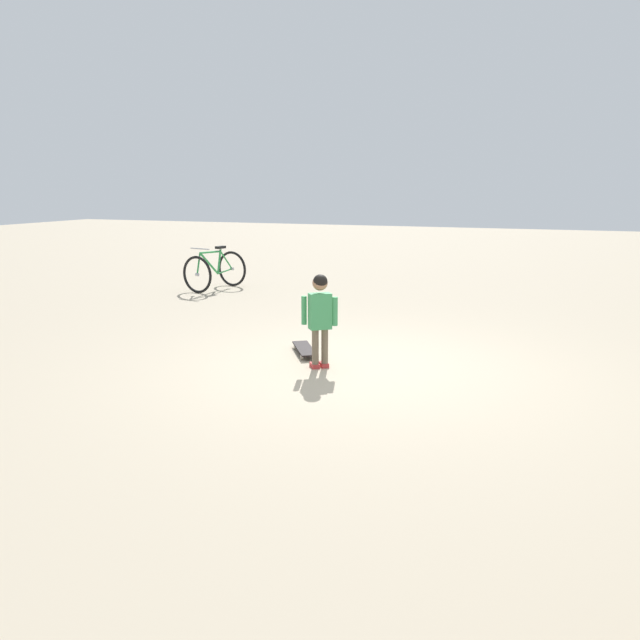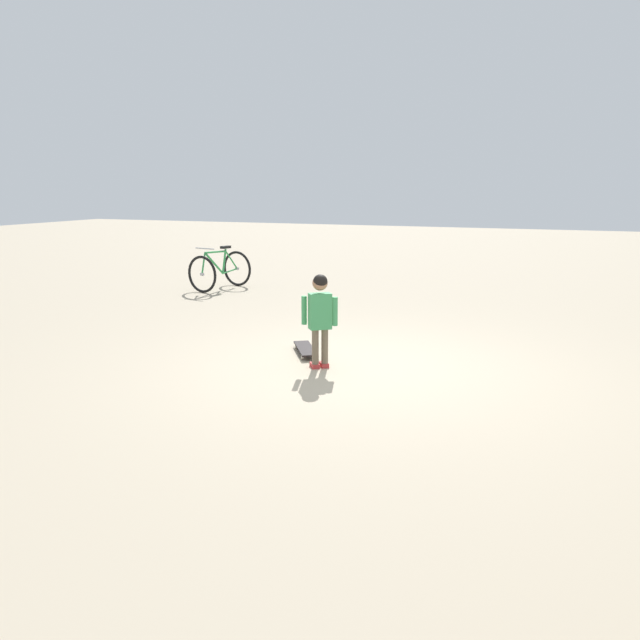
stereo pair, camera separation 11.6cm
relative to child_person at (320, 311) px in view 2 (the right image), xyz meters
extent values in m
plane|color=tan|center=(0.45, 0.15, -0.66)|extent=(50.00, 50.00, 0.00)
cylinder|color=brown|center=(-0.04, -0.03, -0.42)|extent=(0.08, 0.08, 0.42)
cube|color=#B73333|center=(-0.06, -0.01, -0.63)|extent=(0.15, 0.17, 0.05)
cylinder|color=brown|center=(0.04, 0.03, -0.42)|extent=(0.08, 0.08, 0.42)
cube|color=#B73333|center=(0.03, 0.06, -0.63)|extent=(0.15, 0.17, 0.05)
cube|color=#3F9959|center=(0.00, 0.00, -0.01)|extent=(0.28, 0.26, 0.40)
cylinder|color=#3F9959|center=(-0.18, -0.02, -0.01)|extent=(0.06, 0.06, 0.32)
cylinder|color=#3F9959|center=(0.16, 0.05, -0.01)|extent=(0.06, 0.06, 0.32)
sphere|color=#9E7051|center=(0.00, 0.00, 0.31)|extent=(0.17, 0.17, 0.17)
sphere|color=black|center=(0.01, -0.01, 0.32)|extent=(0.16, 0.16, 0.16)
cube|color=black|center=(-0.40, 0.52, -0.59)|extent=(0.54, 0.71, 0.02)
cube|color=#B7B7BC|center=(-0.53, 0.73, -0.61)|extent=(0.11, 0.08, 0.02)
cube|color=#B7B7BC|center=(-0.26, 0.30, -0.61)|extent=(0.11, 0.08, 0.02)
cylinder|color=beige|center=(-0.59, 0.69, -0.63)|extent=(0.06, 0.06, 0.06)
cylinder|color=beige|center=(-0.47, 0.77, -0.63)|extent=(0.06, 0.06, 0.06)
cylinder|color=beige|center=(-0.33, 0.26, -0.63)|extent=(0.06, 0.06, 0.06)
cylinder|color=beige|center=(-0.20, 0.34, -0.63)|extent=(0.06, 0.06, 0.06)
torus|color=black|center=(-3.97, 3.93, -0.30)|extent=(0.71, 0.19, 0.71)
torus|color=black|center=(-3.76, 4.93, -0.30)|extent=(0.71, 0.19, 0.71)
cylinder|color=#B7B7BC|center=(-3.97, 3.93, -0.30)|extent=(0.07, 0.07, 0.06)
cylinder|color=#B7B7BC|center=(-3.76, 4.93, -0.30)|extent=(0.07, 0.07, 0.06)
cylinder|color=green|center=(-3.90, 4.27, -0.13)|extent=(0.14, 0.51, 0.48)
cylinder|color=green|center=(-3.89, 4.32, 0.09)|extent=(0.15, 0.59, 0.06)
cylinder|color=green|center=(-3.84, 4.56, -0.12)|extent=(0.07, 0.14, 0.48)
cylinder|color=green|center=(-3.81, 4.72, -0.33)|extent=(0.11, 0.43, 0.08)
cylinder|color=green|center=(-3.80, 4.77, -0.11)|extent=(0.10, 0.35, 0.40)
cylinder|color=green|center=(-3.96, 3.98, -0.10)|extent=(0.06, 0.13, 0.41)
cube|color=black|center=(-3.83, 4.61, 0.16)|extent=(0.14, 0.24, 0.05)
cylinder|color=#B7B7BC|center=(-3.95, 4.03, 0.18)|extent=(0.46, 0.11, 0.02)
camera|label=1|loc=(2.44, -6.48, 1.35)|focal=35.95mm
camera|label=2|loc=(2.55, -6.44, 1.35)|focal=35.95mm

